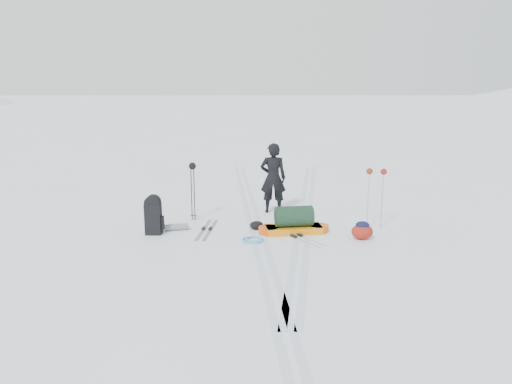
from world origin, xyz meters
TOP-DOWN VIEW (x-y plane):
  - ground at (0.00, 0.00)m, footprint 200.00×200.00m
  - ski_tracks at (0.61, 0.88)m, footprint 3.38×17.97m
  - skier at (0.47, 1.75)m, footprint 0.73×0.50m
  - pulk_sled at (0.88, -0.13)m, footprint 1.75×0.72m
  - expedition_rucksack at (-2.37, -0.16)m, footprint 0.98×0.58m
  - ski_poles_black at (-1.63, 1.03)m, footprint 0.21×0.19m
  - ski_poles_silver at (2.87, 0.16)m, footprint 0.47×0.22m
  - touring_skis_grey at (-1.21, 0.11)m, footprint 0.43×1.71m
  - touring_skis_white at (0.92, -0.48)m, footprint 1.24×1.61m
  - rope_coil at (-0.09, -0.73)m, footprint 0.61×0.61m
  - small_daypack at (2.41, -0.63)m, footprint 0.53×0.42m
  - thermos_pair at (-2.35, -0.04)m, footprint 0.20×0.24m
  - stuff_sack at (0.00, 0.15)m, footprint 0.39×0.33m

SIDE VIEW (x-z plane):
  - ground at x=0.00m, z-range 0.00..0.00m
  - ski_tracks at x=0.61m, z-range 0.00..0.01m
  - touring_skis_grey at x=-1.21m, z-range -0.02..0.04m
  - touring_skis_white at x=0.92m, z-range -0.02..0.05m
  - rope_coil at x=-0.09m, z-range 0.00..0.06m
  - stuff_sack at x=0.00m, z-range 0.00..0.21m
  - thermos_pair at x=-2.35m, z-range -0.01..0.26m
  - small_daypack at x=2.41m, z-range -0.01..0.42m
  - pulk_sled at x=0.88m, z-range -0.08..0.57m
  - expedition_rucksack at x=-2.37m, z-range -0.04..0.91m
  - skier at x=0.47m, z-range 0.00..1.92m
  - ski_poles_black at x=-1.63m, z-range 0.48..1.99m
  - ski_poles_silver at x=2.87m, z-range 0.51..2.01m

